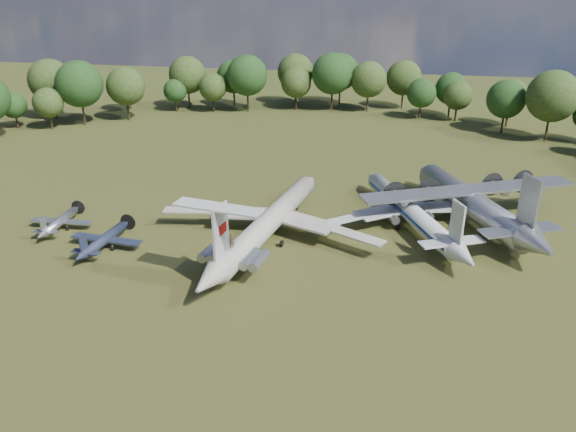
% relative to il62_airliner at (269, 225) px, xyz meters
% --- Properties ---
extents(ground, '(300.00, 300.00, 0.00)m').
position_rel_il62_airliner_xyz_m(ground, '(-2.70, 2.41, -2.18)').
color(ground, '#274115').
rests_on(ground, ground).
extents(il62_airliner, '(41.36, 49.65, 4.35)m').
position_rel_il62_airliner_xyz_m(il62_airliner, '(0.00, 0.00, 0.00)').
color(il62_airliner, silver).
rests_on(il62_airliner, ground).
extents(tu104_jet, '(42.01, 46.89, 3.85)m').
position_rel_il62_airliner_xyz_m(tu104_jet, '(20.09, 8.38, -0.25)').
color(tu104_jet, silver).
rests_on(tu104_jet, ground).
extents(an12_transport, '(47.94, 49.98, 5.14)m').
position_rel_il62_airliner_xyz_m(an12_transport, '(29.32, 11.71, 0.39)').
color(an12_transport, '#A3A5AB').
rests_on(an12_transport, ground).
extents(small_prop_west, '(11.77, 15.22, 2.10)m').
position_rel_il62_airliner_xyz_m(small_prop_west, '(-22.13, -7.21, -1.13)').
color(small_prop_west, '#151C30').
rests_on(small_prop_west, ground).
extents(small_prop_northwest, '(10.10, 13.43, 1.91)m').
position_rel_il62_airliner_xyz_m(small_prop_northwest, '(-31.85, -2.44, -1.22)').
color(small_prop_northwest, '#929599').
rests_on(small_prop_northwest, ground).
extents(person_on_il62, '(0.80, 0.62, 1.95)m').
position_rel_il62_airliner_xyz_m(person_on_il62, '(-2.13, -12.00, 3.15)').
color(person_on_il62, '#99684E').
rests_on(person_on_il62, il62_airliner).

